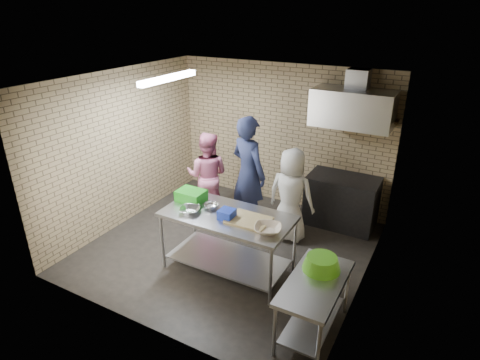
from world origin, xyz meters
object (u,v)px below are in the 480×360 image
at_px(woman_white, 291,195).
at_px(green_crate, 191,196).
at_px(blue_tub, 227,214).
at_px(man_navy, 248,174).
at_px(bottle_red, 358,110).
at_px(prep_table, 228,243).
at_px(bottle_green, 383,114).
at_px(stove, 341,201).
at_px(woman_pink, 207,175).
at_px(side_counter, 313,307).
at_px(green_basin, 322,263).

bearing_deg(woman_white, green_crate, 44.23).
xyz_separation_m(blue_tub, man_navy, (-0.39, 1.39, 0.01)).
xyz_separation_m(blue_tub, bottle_red, (1.07, 2.49, 1.04)).
xyz_separation_m(prep_table, green_crate, (-0.70, 0.12, 0.54)).
bearing_deg(bottle_green, prep_table, -122.45).
relative_size(stove, green_crate, 2.92).
bearing_deg(blue_tub, green_crate, 163.65).
bearing_deg(stove, blue_tub, -114.37).
bearing_deg(prep_table, woman_pink, 132.38).
height_order(stove, woman_white, woman_white).
relative_size(blue_tub, woman_pink, 0.13).
height_order(side_counter, man_navy, man_navy).
distance_m(bottle_red, woman_white, 1.80).
bearing_deg(blue_tub, side_counter, -18.84).
distance_m(stove, woman_pink, 2.43).
xyz_separation_m(green_basin, bottle_red, (-0.38, 2.74, 1.19)).
xyz_separation_m(green_crate, green_basin, (2.20, -0.47, -0.17)).
relative_size(green_basin, woman_pink, 0.29).
bearing_deg(bottle_green, stove, -151.93).
bearing_deg(woman_white, stove, -126.28).
distance_m(stove, green_basin, 2.57).
height_order(man_navy, woman_white, man_navy).
height_order(woman_pink, woman_white, woman_pink).
height_order(side_counter, blue_tub, blue_tub).
relative_size(prep_table, blue_tub, 9.00).
distance_m(prep_table, woman_pink, 1.78).
relative_size(blue_tub, green_basin, 0.45).
bearing_deg(man_navy, side_counter, 154.67).
distance_m(side_counter, woman_pink, 3.32).
distance_m(side_counter, stove, 2.79).
distance_m(blue_tub, man_navy, 1.45).
bearing_deg(side_counter, stove, 99.29).
bearing_deg(woman_pink, bottle_red, -172.52).
height_order(side_counter, stove, stove).
bearing_deg(green_basin, green_crate, 167.91).
relative_size(green_crate, man_navy, 0.20).
bearing_deg(woman_white, blue_tub, 72.93).
bearing_deg(green_basin, woman_pink, 148.47).
relative_size(stove, man_navy, 0.60).
relative_size(side_counter, blue_tub, 5.84).
bearing_deg(green_crate, man_navy, 73.13).
height_order(prep_table, bottle_red, bottle_red).
distance_m(green_crate, bottle_green, 3.33).
distance_m(prep_table, blue_tub, 0.54).
bearing_deg(man_navy, woman_pink, 20.29).
xyz_separation_m(stove, blue_tub, (-1.02, -2.25, 0.54)).
xyz_separation_m(green_crate, woman_white, (1.15, 1.15, -0.22)).
height_order(man_navy, woman_pink, man_navy).
bearing_deg(woman_white, green_basin, 121.97).
bearing_deg(green_basin, man_navy, 138.26).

